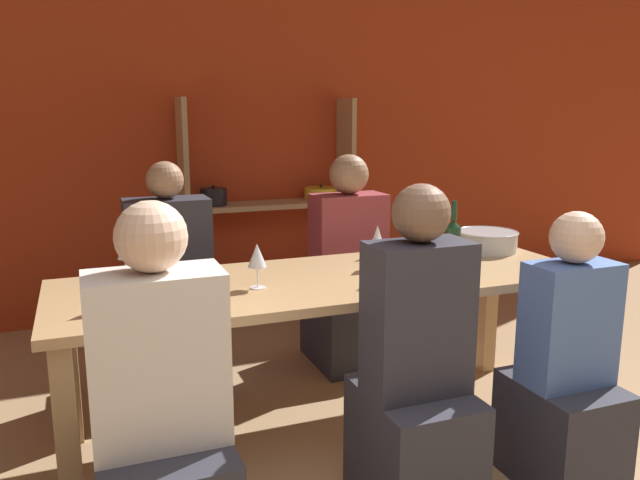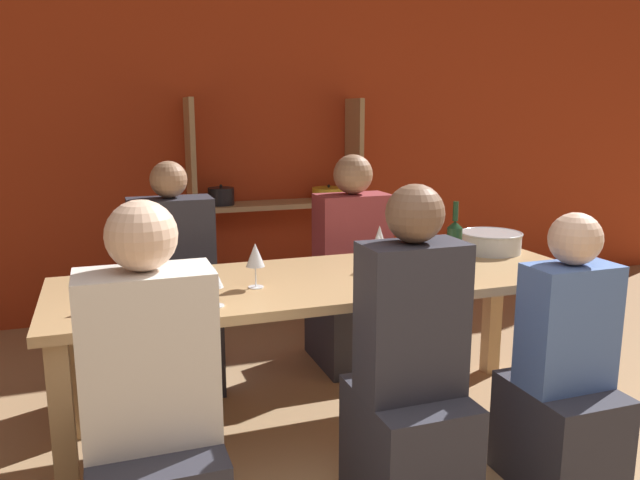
{
  "view_description": "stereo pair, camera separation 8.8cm",
  "coord_description": "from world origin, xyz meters",
  "px_view_note": "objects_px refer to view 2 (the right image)",
  "views": [
    {
      "loc": [
        -0.96,
        -0.76,
        1.48
      ],
      "look_at": [
        0.05,
        1.87,
        0.9
      ],
      "focal_mm": 35.0,
      "sensor_mm": 36.0,
      "label": 1
    },
    {
      "loc": [
        -0.88,
        -0.79,
        1.48
      ],
      "look_at": [
        0.05,
        1.87,
        0.9
      ],
      "focal_mm": 35.0,
      "sensor_mm": 36.0,
      "label": 2
    }
  ],
  "objects_px": {
    "wine_glass_white_c": "(126,250)",
    "person_near_b": "(409,398)",
    "mixing_bowl": "(491,241)",
    "person_near_c": "(154,446)",
    "wine_glass_empty_b": "(255,256)",
    "person_far_b": "(175,306)",
    "wine_bottle_green": "(454,243)",
    "wine_glass_white_a": "(215,279)",
    "wine_glass_white_e": "(410,242)",
    "wine_glass_empty_c": "(380,261)",
    "dining_table": "(327,296)",
    "wine_glass_white_d": "(397,264)",
    "person_far_a": "(352,288)",
    "shelf_unit": "(278,237)",
    "person_near_a": "(563,389)",
    "wine_glass_red_a": "(110,278)",
    "wine_glass_empty_a": "(378,243)",
    "wine_glass_white_b": "(379,236)"
  },
  "relations": [
    {
      "from": "dining_table",
      "to": "wine_glass_white_e",
      "type": "relative_size",
      "value": 16.74
    },
    {
      "from": "dining_table",
      "to": "wine_glass_white_e",
      "type": "distance_m",
      "value": 0.54
    },
    {
      "from": "shelf_unit",
      "to": "wine_glass_white_c",
      "type": "distance_m",
      "value": 1.95
    },
    {
      "from": "mixing_bowl",
      "to": "person_near_c",
      "type": "height_order",
      "value": "person_near_c"
    },
    {
      "from": "dining_table",
      "to": "wine_bottle_green",
      "type": "relative_size",
      "value": 7.53
    },
    {
      "from": "person_near_b",
      "to": "shelf_unit",
      "type": "bearing_deg",
      "value": 85.05
    },
    {
      "from": "wine_glass_white_a",
      "to": "person_near_b",
      "type": "bearing_deg",
      "value": -34.25
    },
    {
      "from": "wine_bottle_green",
      "to": "wine_glass_white_c",
      "type": "height_order",
      "value": "wine_bottle_green"
    },
    {
      "from": "wine_glass_empty_b",
      "to": "person_far_b",
      "type": "relative_size",
      "value": 0.16
    },
    {
      "from": "dining_table",
      "to": "wine_glass_empty_a",
      "type": "bearing_deg",
      "value": 11.03
    },
    {
      "from": "mixing_bowl",
      "to": "person_near_c",
      "type": "bearing_deg",
      "value": -153.88
    },
    {
      "from": "person_far_b",
      "to": "person_near_a",
      "type": "bearing_deg",
      "value": 131.54
    },
    {
      "from": "shelf_unit",
      "to": "mixing_bowl",
      "type": "height_order",
      "value": "shelf_unit"
    },
    {
      "from": "wine_glass_empty_b",
      "to": "wine_glass_empty_c",
      "type": "xyz_separation_m",
      "value": [
        0.51,
        -0.13,
        -0.03
      ]
    },
    {
      "from": "dining_table",
      "to": "wine_glass_white_d",
      "type": "relative_size",
      "value": 16.03
    },
    {
      "from": "person_near_b",
      "to": "wine_glass_white_e",
      "type": "bearing_deg",
      "value": 63.06
    },
    {
      "from": "wine_bottle_green",
      "to": "wine_glass_white_a",
      "type": "xyz_separation_m",
      "value": [
        -1.18,
        -0.23,
        -0.01
      ]
    },
    {
      "from": "person_far_a",
      "to": "person_near_b",
      "type": "distance_m",
      "value": 1.47
    },
    {
      "from": "wine_glass_empty_b",
      "to": "wine_glass_white_c",
      "type": "bearing_deg",
      "value": 143.32
    },
    {
      "from": "wine_glass_white_c",
      "to": "person_near_a",
      "type": "xyz_separation_m",
      "value": [
        1.57,
        -1.04,
        -0.46
      ]
    },
    {
      "from": "person_near_a",
      "to": "person_far_a",
      "type": "height_order",
      "value": "person_far_a"
    },
    {
      "from": "wine_glass_red_a",
      "to": "person_near_b",
      "type": "relative_size",
      "value": 0.14
    },
    {
      "from": "wine_glass_empty_a",
      "to": "wine_glass_empty_b",
      "type": "relative_size",
      "value": 0.89
    },
    {
      "from": "wine_bottle_green",
      "to": "person_far_a",
      "type": "bearing_deg",
      "value": 104.81
    },
    {
      "from": "wine_glass_empty_a",
      "to": "wine_glass_empty_c",
      "type": "xyz_separation_m",
      "value": [
        -0.1,
        -0.25,
        -0.02
      ]
    },
    {
      "from": "shelf_unit",
      "to": "wine_glass_empty_c",
      "type": "distance_m",
      "value": 2.08
    },
    {
      "from": "wine_glass_white_a",
      "to": "person_far_b",
      "type": "height_order",
      "value": "person_far_b"
    },
    {
      "from": "wine_glass_white_e",
      "to": "person_near_a",
      "type": "relative_size",
      "value": 0.13
    },
    {
      "from": "wine_bottle_green",
      "to": "wine_glass_white_a",
      "type": "height_order",
      "value": "wine_bottle_green"
    },
    {
      "from": "wine_glass_empty_b",
      "to": "person_near_b",
      "type": "height_order",
      "value": "person_near_b"
    },
    {
      "from": "shelf_unit",
      "to": "person_far_b",
      "type": "height_order",
      "value": "shelf_unit"
    },
    {
      "from": "wine_glass_white_c",
      "to": "wine_glass_white_e",
      "type": "distance_m",
      "value": 1.35
    },
    {
      "from": "person_near_b",
      "to": "person_near_c",
      "type": "height_order",
      "value": "person_near_b"
    },
    {
      "from": "wine_glass_white_c",
      "to": "wine_glass_white_a",
      "type": "bearing_deg",
      "value": -62.92
    },
    {
      "from": "wine_glass_white_c",
      "to": "person_near_b",
      "type": "distance_m",
      "value": 1.41
    },
    {
      "from": "wine_glass_white_b",
      "to": "wine_glass_white_d",
      "type": "bearing_deg",
      "value": -107.9
    },
    {
      "from": "mixing_bowl",
      "to": "wine_glass_white_e",
      "type": "distance_m",
      "value": 0.51
    },
    {
      "from": "wine_glass_empty_a",
      "to": "wine_glass_empty_c",
      "type": "relative_size",
      "value": 1.13
    },
    {
      "from": "wine_glass_white_a",
      "to": "person_near_b",
      "type": "distance_m",
      "value": 0.84
    },
    {
      "from": "wine_bottle_green",
      "to": "wine_glass_empty_c",
      "type": "height_order",
      "value": "wine_bottle_green"
    },
    {
      "from": "wine_glass_white_a",
      "to": "wine_glass_empty_a",
      "type": "xyz_separation_m",
      "value": [
        0.82,
        0.32,
        0.02
      ]
    },
    {
      "from": "wine_glass_white_b",
      "to": "person_near_a",
      "type": "height_order",
      "value": "person_near_a"
    },
    {
      "from": "wine_glass_white_d",
      "to": "wine_glass_white_e",
      "type": "relative_size",
      "value": 1.04
    },
    {
      "from": "wine_glass_white_e",
      "to": "person_near_b",
      "type": "relative_size",
      "value": 0.12
    },
    {
      "from": "wine_glass_empty_b",
      "to": "person_near_c",
      "type": "xyz_separation_m",
      "value": [
        -0.49,
        -0.64,
        -0.43
      ]
    },
    {
      "from": "dining_table",
      "to": "wine_glass_empty_b",
      "type": "distance_m",
      "value": 0.42
    },
    {
      "from": "wine_glass_red_a",
      "to": "person_far_b",
      "type": "height_order",
      "value": "person_far_b"
    },
    {
      "from": "wine_glass_empty_c",
      "to": "person_far_a",
      "type": "relative_size",
      "value": 0.12
    },
    {
      "from": "dining_table",
      "to": "wine_glass_red_a",
      "type": "relative_size",
      "value": 14.19
    },
    {
      "from": "shelf_unit",
      "to": "wine_glass_red_a",
      "type": "xyz_separation_m",
      "value": [
        -1.21,
        -2.02,
        0.31
      ]
    }
  ]
}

